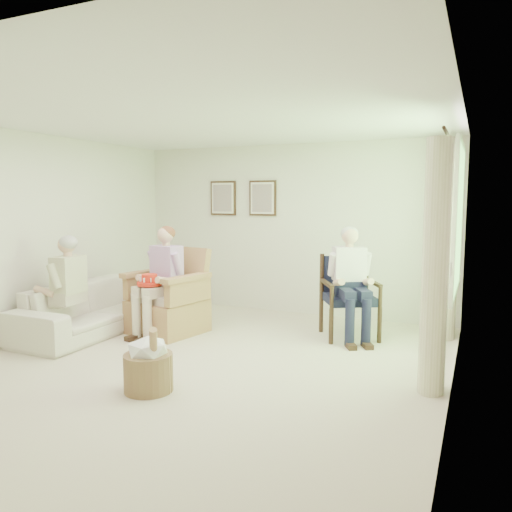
% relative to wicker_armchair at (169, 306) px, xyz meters
% --- Properties ---
extents(floor, '(5.50, 5.50, 0.00)m').
position_rel_wicker_armchair_xyz_m(floor, '(1.05, -0.98, -0.36)').
color(floor, beige).
rests_on(floor, ground).
extents(back_wall, '(5.00, 0.04, 2.60)m').
position_rel_wicker_armchair_xyz_m(back_wall, '(1.05, 1.77, 0.94)').
color(back_wall, silver).
rests_on(back_wall, ground).
extents(left_wall, '(0.04, 5.50, 2.60)m').
position_rel_wicker_armchair_xyz_m(left_wall, '(-1.45, -0.98, 0.94)').
color(left_wall, silver).
rests_on(left_wall, ground).
extents(right_wall, '(0.04, 5.50, 2.60)m').
position_rel_wicker_armchair_xyz_m(right_wall, '(3.55, -0.98, 0.94)').
color(right_wall, silver).
rests_on(right_wall, ground).
extents(ceiling, '(5.00, 5.50, 0.02)m').
position_rel_wicker_armchair_xyz_m(ceiling, '(1.05, -0.98, 2.24)').
color(ceiling, white).
rests_on(ceiling, back_wall).
extents(window, '(0.13, 2.50, 1.63)m').
position_rel_wicker_armchair_xyz_m(window, '(3.52, 0.22, 1.23)').
color(window, '#2D6B23').
rests_on(window, right_wall).
extents(curtain_left, '(0.34, 0.34, 2.30)m').
position_rel_wicker_armchair_xyz_m(curtain_left, '(3.38, -0.76, 0.79)').
color(curtain_left, beige).
rests_on(curtain_left, ground).
extents(curtain_right, '(0.34, 0.34, 2.30)m').
position_rel_wicker_armchair_xyz_m(curtain_right, '(3.38, 1.20, 0.79)').
color(curtain_right, beige).
rests_on(curtain_right, ground).
extents(framed_print_left, '(0.45, 0.05, 0.55)m').
position_rel_wicker_armchair_xyz_m(framed_print_left, '(-0.10, 1.73, 1.42)').
color(framed_print_left, '#382114').
rests_on(framed_print_left, back_wall).
extents(framed_print_right, '(0.45, 0.05, 0.55)m').
position_rel_wicker_armchair_xyz_m(framed_print_right, '(0.60, 1.73, 1.42)').
color(framed_print_right, '#382114').
rests_on(framed_print_right, back_wall).
extents(wicker_armchair, '(0.88, 0.87, 1.12)m').
position_rel_wicker_armchair_xyz_m(wicker_armchair, '(0.00, 0.00, 0.00)').
color(wicker_armchair, tan).
rests_on(wicker_armchair, ground).
extents(wood_armchair, '(0.66, 0.62, 1.02)m').
position_rel_wicker_armchair_xyz_m(wood_armchair, '(2.25, 0.82, 0.20)').
color(wood_armchair, black).
rests_on(wood_armchair, ground).
extents(sofa, '(2.24, 0.88, 0.65)m').
position_rel_wicker_armchair_xyz_m(sofa, '(-0.90, -0.41, -0.03)').
color(sofa, silver).
rests_on(sofa, ground).
extents(person_wicker, '(0.40, 0.62, 1.39)m').
position_rel_wicker_armchair_xyz_m(person_wicker, '(-0.00, -0.15, 0.47)').
color(person_wicker, beige).
rests_on(person_wicker, ground).
extents(person_dark, '(0.40, 0.62, 1.39)m').
position_rel_wicker_armchair_xyz_m(person_dark, '(2.25, 0.65, 0.47)').
color(person_dark, '#171934').
rests_on(person_dark, ground).
extents(person_sofa, '(0.42, 0.62, 1.30)m').
position_rel_wicker_armchair_xyz_m(person_sofa, '(-0.90, -0.94, 0.39)').
color(person_sofa, '#BCAE97').
rests_on(person_sofa, ground).
extents(red_hat, '(0.32, 0.32, 0.14)m').
position_rel_wicker_armchair_xyz_m(red_hat, '(-0.05, -0.34, 0.38)').
color(red_hat, red).
rests_on(red_hat, person_wicker).
extents(hatbox, '(0.55, 0.55, 0.66)m').
position_rel_wicker_armchair_xyz_m(hatbox, '(1.00, -1.82, -0.10)').
color(hatbox, tan).
rests_on(hatbox, ground).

